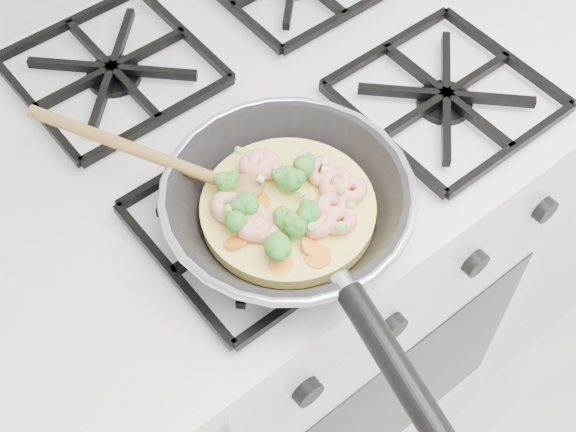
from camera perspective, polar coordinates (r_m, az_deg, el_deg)
stove at (r=1.38m, az=-0.57°, el=-3.89°), size 0.60×0.60×0.92m
skillet at (r=0.85m, az=0.06°, el=0.67°), size 0.31×0.56×0.09m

